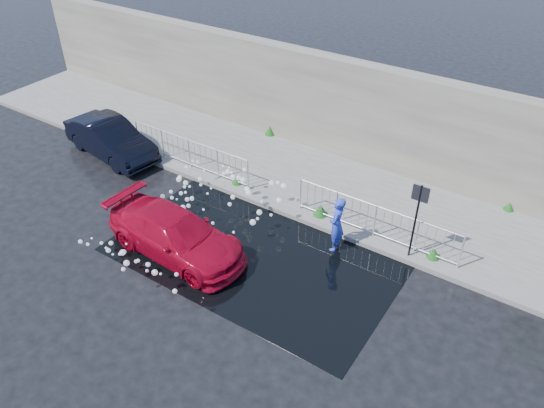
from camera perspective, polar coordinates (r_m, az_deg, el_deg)
The scene contains 13 objects.
ground at distance 14.89m, azimuth -5.36°, elevation -6.62°, with size 90.00×90.00×0.00m, color black.
pavement at distance 18.14m, azimuth 4.36°, elevation 2.45°, with size 30.00×4.00×0.15m, color #605F5C.
curb at distance 16.72m, azimuth 0.94°, elevation -0.67°, with size 30.00×0.25×0.16m, color #605F5C.
retaining_wall at distance 18.97m, azimuth 7.98°, elevation 10.10°, with size 30.00×0.60×3.50m, color #615952.
puddle at distance 15.25m, azimuth -1.56°, elevation -5.22°, with size 8.00×5.00×0.01m, color black.
sign_post at distance 14.46m, azimuth 15.37°, elevation -0.64°, with size 0.45×0.06×2.50m.
railing_left at distance 18.67m, azimuth -8.88°, elevation 5.52°, with size 5.05×0.05×1.10m.
railing_right at distance 15.52m, azimuth 11.03°, elevation -1.69°, with size 5.05×0.05×1.10m.
weeds at distance 17.82m, azimuth 2.05°, elevation 2.82°, with size 12.17×3.93×0.40m.
water_spray at distance 15.93m, azimuth -7.29°, elevation -0.03°, with size 3.69×5.48×1.05m.
red_car at distance 15.11m, azimuth -10.31°, elevation -3.24°, with size 1.77×4.35×1.26m, color #A80620.
dark_car at distance 20.31m, azimuth -16.97°, elevation 6.74°, with size 1.42×4.08×1.34m, color black.
person at distance 14.97m, azimuth 6.97°, elevation -2.19°, with size 0.63×0.41×1.72m, color blue.
Camera 1 is at (7.20, -8.38, 9.98)m, focal length 35.00 mm.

